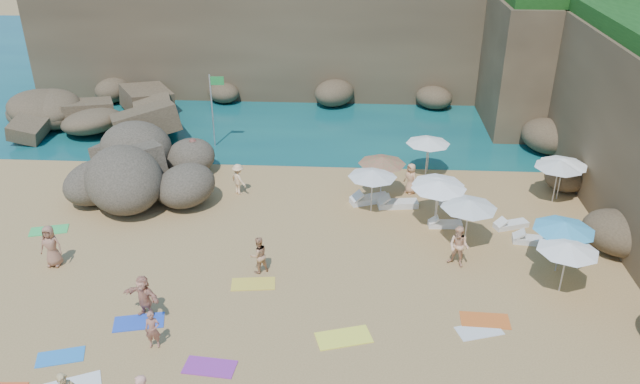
# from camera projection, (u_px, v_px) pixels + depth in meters

# --- Properties ---
(ground) EXTENTS (120.00, 120.00, 0.00)m
(ground) POSITION_uv_depth(u_px,v_px,m) (269.00, 265.00, 26.38)
(ground) COLOR tan
(ground) RESTS_ON ground
(seawater) EXTENTS (120.00, 120.00, 0.00)m
(seawater) POSITION_uv_depth(u_px,v_px,m) (315.00, 68.00, 53.04)
(seawater) COLOR #0C4751
(seawater) RESTS_ON ground
(cliff_back) EXTENTS (44.00, 8.00, 8.00)m
(cliff_back) POSITION_uv_depth(u_px,v_px,m) (337.00, 35.00, 46.67)
(cliff_back) COLOR brown
(cliff_back) RESTS_ON ground
(cliff_corner) EXTENTS (10.00, 12.00, 8.00)m
(cliff_corner) POSITION_uv_depth(u_px,v_px,m) (560.00, 55.00, 41.46)
(cliff_corner) COLOR brown
(cliff_corner) RESTS_ON ground
(rock_promontory) EXTENTS (12.00, 7.00, 2.00)m
(rock_promontory) POSITION_uv_depth(u_px,v_px,m) (135.00, 124.00, 41.16)
(rock_promontory) COLOR brown
(rock_promontory) RESTS_ON ground
(marina_masts) EXTENTS (3.10, 0.10, 6.00)m
(marina_masts) POSITION_uv_depth(u_px,v_px,m) (120.00, 30.00, 52.52)
(marina_masts) COLOR white
(marina_masts) RESTS_ON ground
(rock_outcrop) EXTENTS (8.33, 7.38, 2.76)m
(rock_outcrop) POSITION_uv_depth(u_px,v_px,m) (138.00, 190.00, 32.65)
(rock_outcrop) COLOR brown
(rock_outcrop) RESTS_ON ground
(flag_pole) EXTENTS (0.87, 0.09, 4.44)m
(flag_pole) POSITION_uv_depth(u_px,v_px,m) (214.00, 101.00, 36.64)
(flag_pole) COLOR silver
(flag_pole) RESTS_ON ground
(parasol_0) EXTENTS (2.36, 2.36, 2.23)m
(parasol_0) POSITION_uv_depth(u_px,v_px,m) (373.00, 173.00, 29.67)
(parasol_0) COLOR silver
(parasol_0) RESTS_ON ground
(parasol_1) EXTENTS (2.01, 2.01, 1.90)m
(parasol_1) POSITION_uv_depth(u_px,v_px,m) (430.00, 142.00, 33.88)
(parasol_1) COLOR silver
(parasol_1) RESTS_ON ground
(parasol_2) EXTENTS (2.37, 2.37, 2.25)m
(parasol_2) POSITION_uv_depth(u_px,v_px,m) (428.00, 140.00, 33.29)
(parasol_2) COLOR silver
(parasol_2) RESTS_ON ground
(parasol_3) EXTENTS (2.45, 2.45, 2.32)m
(parasol_3) POSITION_uv_depth(u_px,v_px,m) (438.00, 181.00, 28.75)
(parasol_3) COLOR silver
(parasol_3) RESTS_ON ground
(parasol_4) EXTENTS (2.40, 2.40, 2.27)m
(parasol_4) POSITION_uv_depth(u_px,v_px,m) (564.00, 162.00, 30.80)
(parasol_4) COLOR silver
(parasol_4) RESTS_ON ground
(parasol_6) EXTENTS (2.40, 2.40, 2.27)m
(parasol_6) POSITION_uv_depth(u_px,v_px,m) (382.00, 160.00, 30.94)
(parasol_6) COLOR silver
(parasol_6) RESTS_ON ground
(parasol_7) EXTENTS (2.38, 2.38, 2.26)m
(parasol_7) POSITION_uv_depth(u_px,v_px,m) (559.00, 164.00, 30.55)
(parasol_7) COLOR silver
(parasol_7) RESTS_ON ground
(parasol_8) EXTENTS (2.45, 2.45, 2.32)m
(parasol_8) POSITION_uv_depth(u_px,v_px,m) (469.00, 204.00, 26.77)
(parasol_8) COLOR silver
(parasol_8) RESTS_ON ground
(parasol_9) EXTENTS (2.54, 2.54, 2.41)m
(parasol_9) POSITION_uv_depth(u_px,v_px,m) (439.00, 185.00, 28.22)
(parasol_9) COLOR silver
(parasol_9) RESTS_ON ground
(parasol_10) EXTENTS (2.49, 2.49, 2.36)m
(parasol_10) POSITION_uv_depth(u_px,v_px,m) (564.00, 226.00, 25.01)
(parasol_10) COLOR silver
(parasol_10) RESTS_ON ground
(parasol_11) EXTENTS (2.38, 2.38, 2.25)m
(parasol_11) POSITION_uv_depth(u_px,v_px,m) (568.00, 247.00, 23.81)
(parasol_11) COLOR silver
(parasol_11) RESTS_ON ground
(lounger_0) EXTENTS (2.07, 1.34, 0.31)m
(lounger_0) POSITION_uv_depth(u_px,v_px,m) (370.00, 199.00, 31.36)
(lounger_0) COLOR white
(lounger_0) RESTS_ON ground
(lounger_1) EXTENTS (2.11, 1.22, 0.31)m
(lounger_1) POSITION_uv_depth(u_px,v_px,m) (460.00, 203.00, 31.02)
(lounger_1) COLOR white
(lounger_1) RESTS_ON ground
(lounger_2) EXTENTS (2.04, 0.90, 0.31)m
(lounger_2) POSITION_uv_depth(u_px,v_px,m) (398.00, 204.00, 30.92)
(lounger_2) COLOR silver
(lounger_2) RESTS_ON ground
(lounger_3) EXTENTS (1.58, 0.60, 0.24)m
(lounger_3) POSITION_uv_depth(u_px,v_px,m) (445.00, 224.00, 29.20)
(lounger_3) COLOR white
(lounger_3) RESTS_ON ground
(lounger_4) EXTENTS (1.83, 0.79, 0.28)m
(lounger_4) POSITION_uv_depth(u_px,v_px,m) (533.00, 240.00, 27.90)
(lounger_4) COLOR silver
(lounger_4) RESTS_ON ground
(lounger_5) EXTENTS (1.71, 1.06, 0.25)m
(lounger_5) POSITION_uv_depth(u_px,v_px,m) (511.00, 225.00, 29.14)
(lounger_5) COLOR white
(lounger_5) RESTS_ON ground
(towel_0) EXTENTS (1.72, 1.20, 0.03)m
(towel_0) POSITION_uv_depth(u_px,v_px,m) (60.00, 357.00, 21.34)
(towel_0) COLOR #287ED5
(towel_0) RESTS_ON ground
(towel_4) EXTENTS (1.84, 1.07, 0.03)m
(towel_4) POSITION_uv_depth(u_px,v_px,m) (253.00, 284.00, 25.14)
(towel_4) COLOR yellow
(towel_4) RESTS_ON ground
(towel_6) EXTENTS (1.81, 1.03, 0.03)m
(towel_6) POSITION_uv_depth(u_px,v_px,m) (210.00, 367.00, 20.90)
(towel_6) COLOR purple
(towel_6) RESTS_ON ground
(towel_8) EXTENTS (1.98, 1.30, 0.03)m
(towel_8) POSITION_uv_depth(u_px,v_px,m) (139.00, 322.00, 22.99)
(towel_8) COLOR blue
(towel_8) RESTS_ON ground
(towel_10) EXTENTS (1.83, 0.97, 0.03)m
(towel_10) POSITION_uv_depth(u_px,v_px,m) (485.00, 320.00, 23.09)
(towel_10) COLOR orange
(towel_10) RESTS_ON ground
(towel_11) EXTENTS (1.85, 1.28, 0.03)m
(towel_11) POSITION_uv_depth(u_px,v_px,m) (49.00, 230.00, 28.91)
(towel_11) COLOR #37C258
(towel_11) RESTS_ON ground
(towel_12) EXTENTS (2.15, 1.49, 0.03)m
(towel_12) POSITION_uv_depth(u_px,v_px,m) (344.00, 338.00, 22.23)
(towel_12) COLOR #FFF843
(towel_12) RESTS_ON ground
(towel_13) EXTENTS (1.80, 1.26, 0.03)m
(towel_13) POSITION_uv_depth(u_px,v_px,m) (479.00, 331.00, 22.56)
(towel_13) COLOR silver
(towel_13) RESTS_ON ground
(person_stand_1) EXTENTS (0.99, 0.94, 1.62)m
(person_stand_1) POSITION_uv_depth(u_px,v_px,m) (259.00, 255.00, 25.59)
(person_stand_1) COLOR tan
(person_stand_1) RESTS_ON ground
(person_stand_2) EXTENTS (1.06, 1.05, 1.63)m
(person_stand_2) POSITION_uv_depth(u_px,v_px,m) (238.00, 179.00, 31.92)
(person_stand_2) COLOR #FAC68E
(person_stand_2) RESTS_ON ground
(person_stand_3) EXTENTS (0.77, 0.95, 1.52)m
(person_stand_3) POSITION_uv_depth(u_px,v_px,m) (459.00, 208.00, 29.32)
(person_stand_3) COLOR #9E7A4F
(person_stand_3) RESTS_ON ground
(person_stand_4) EXTENTS (0.82, 0.90, 1.64)m
(person_stand_4) POSITION_uv_depth(u_px,v_px,m) (411.00, 178.00, 31.99)
(person_stand_4) COLOR #E1A376
(person_stand_4) RESTS_ON ground
(person_stand_5) EXTENTS (1.83, 0.74, 1.92)m
(person_stand_5) POSITION_uv_depth(u_px,v_px,m) (194.00, 155.00, 34.30)
(person_stand_5) COLOR tan
(person_stand_5) RESTS_ON ground
(person_lie_2) EXTENTS (0.93, 1.86, 0.49)m
(person_lie_2) POSITION_uv_depth(u_px,v_px,m) (54.00, 260.00, 26.25)
(person_lie_2) COLOR #9E684F
(person_lie_2) RESTS_ON ground
(person_lie_3) EXTENTS (2.13, 2.20, 0.46)m
(person_lie_3) POSITION_uv_depth(u_px,v_px,m) (146.00, 311.00, 23.26)
(person_lie_3) COLOR tan
(person_lie_3) RESTS_ON ground
(person_lie_4) EXTENTS (0.72, 1.50, 0.35)m
(person_lie_4) POSITION_uv_depth(u_px,v_px,m) (155.00, 343.00, 21.75)
(person_lie_4) COLOR #A56652
(person_lie_4) RESTS_ON ground
(person_lie_5) EXTENTS (1.71, 2.01, 0.69)m
(person_lie_5) POSITION_uv_depth(u_px,v_px,m) (457.00, 259.00, 26.18)
(person_lie_5) COLOR #F1B489
(person_lie_5) RESTS_ON ground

